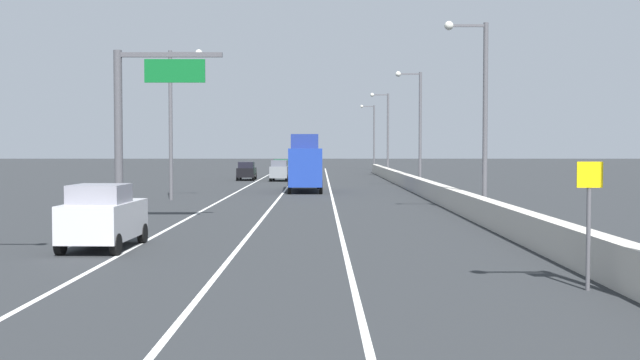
% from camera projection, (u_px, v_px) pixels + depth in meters
% --- Properties ---
extents(ground_plane, '(320.00, 320.00, 0.00)m').
position_uv_depth(ground_plane, '(310.00, 186.00, 66.74)').
color(ground_plane, '#26282B').
extents(lane_stripe_left, '(0.16, 130.00, 0.00)m').
position_uv_depth(lane_stripe_left, '(234.00, 192.00, 57.74)').
color(lane_stripe_left, silver).
rests_on(lane_stripe_left, ground_plane).
extents(lane_stripe_center, '(0.16, 130.00, 0.00)m').
position_uv_depth(lane_stripe_center, '(282.00, 192.00, 57.74)').
color(lane_stripe_center, silver).
rests_on(lane_stripe_center, ground_plane).
extents(lane_stripe_right, '(0.16, 130.00, 0.00)m').
position_uv_depth(lane_stripe_right, '(329.00, 192.00, 57.75)').
color(lane_stripe_right, silver).
rests_on(lane_stripe_right, ground_plane).
extents(jersey_barrier_right, '(0.60, 120.00, 1.10)m').
position_uv_depth(jersey_barrier_right, '(449.00, 198.00, 42.75)').
color(jersey_barrier_right, '#B2ADA3').
rests_on(jersey_barrier_right, ground_plane).
extents(overhead_sign_gantry, '(4.68, 0.36, 7.50)m').
position_uv_depth(overhead_sign_gantry, '(134.00, 115.00, 33.74)').
color(overhead_sign_gantry, '#47474C').
rests_on(overhead_sign_gantry, ground_plane).
extents(speed_advisory_sign, '(0.60, 0.11, 3.00)m').
position_uv_depth(speed_advisory_sign, '(587.00, 215.00, 18.18)').
color(speed_advisory_sign, '#4C4C51').
rests_on(speed_advisory_sign, ground_plane).
extents(lamp_post_right_second, '(2.14, 0.44, 9.44)m').
position_uv_depth(lamp_post_right_second, '(478.00, 103.00, 38.18)').
color(lamp_post_right_second, '#4C4C51').
rests_on(lamp_post_right_second, ground_plane).
extents(lamp_post_right_third, '(2.14, 0.44, 9.44)m').
position_uv_depth(lamp_post_right_third, '(415.00, 121.00, 63.33)').
color(lamp_post_right_third, '#4C4C51').
rests_on(lamp_post_right_third, ground_plane).
extents(lamp_post_right_fourth, '(2.14, 0.44, 9.44)m').
position_uv_depth(lamp_post_right_fourth, '(384.00, 128.00, 88.48)').
color(lamp_post_right_fourth, '#4C4C51').
rests_on(lamp_post_right_fourth, ground_plane).
extents(lamp_post_right_fifth, '(2.14, 0.44, 9.44)m').
position_uv_depth(lamp_post_right_fifth, '(371.00, 132.00, 113.63)').
color(lamp_post_right_fifth, '#4C4C51').
rests_on(lamp_post_right_fifth, ground_plane).
extents(lamp_post_left_mid, '(2.14, 0.44, 9.44)m').
position_uv_depth(lamp_post_left_mid, '(173.00, 113.00, 49.17)').
color(lamp_post_left_mid, '#4C4C51').
rests_on(lamp_post_left_mid, ground_plane).
extents(car_gray_0, '(1.89, 4.06, 2.05)m').
position_uv_depth(car_gray_0, '(278.00, 171.00, 77.25)').
color(car_gray_0, slate).
rests_on(car_gray_0, ground_plane).
extents(car_green_1, '(2.06, 4.70, 2.00)m').
position_uv_depth(car_green_1, '(281.00, 168.00, 87.44)').
color(car_green_1, '#196033').
rests_on(car_green_1, ground_plane).
extents(car_white_2, '(1.97, 4.34, 2.09)m').
position_uv_depth(car_white_2, '(305.00, 170.00, 77.17)').
color(car_white_2, white).
rests_on(car_white_2, ground_plane).
extents(car_black_3, '(1.86, 4.57, 1.85)m').
position_uv_depth(car_black_3, '(245.00, 171.00, 79.18)').
color(car_black_3, black).
rests_on(car_black_3, ground_plane).
extents(car_silver_4, '(2.07, 4.14, 2.13)m').
position_uv_depth(car_silver_4, '(101.00, 217.00, 25.64)').
color(car_silver_4, '#B7B7BC').
rests_on(car_silver_4, ground_plane).
extents(box_truck, '(2.69, 8.43, 4.34)m').
position_uv_depth(box_truck, '(303.00, 165.00, 59.22)').
color(box_truck, navy).
rests_on(box_truck, ground_plane).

